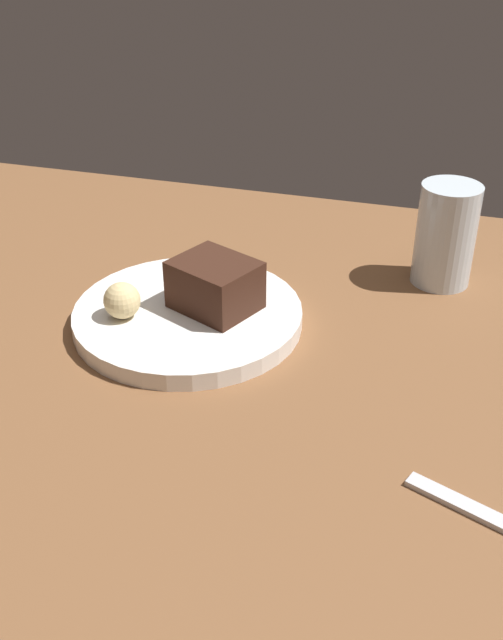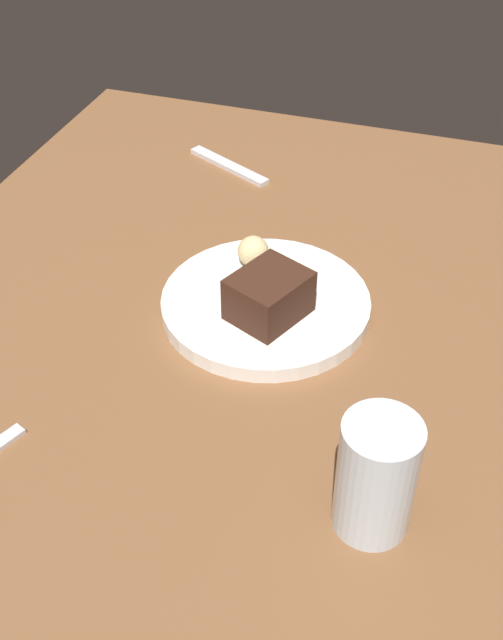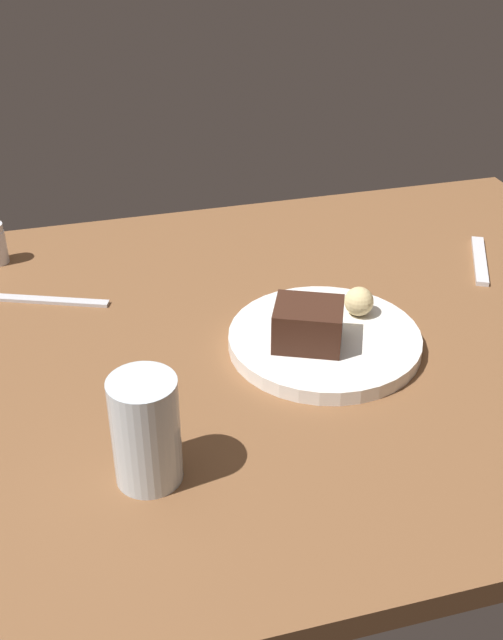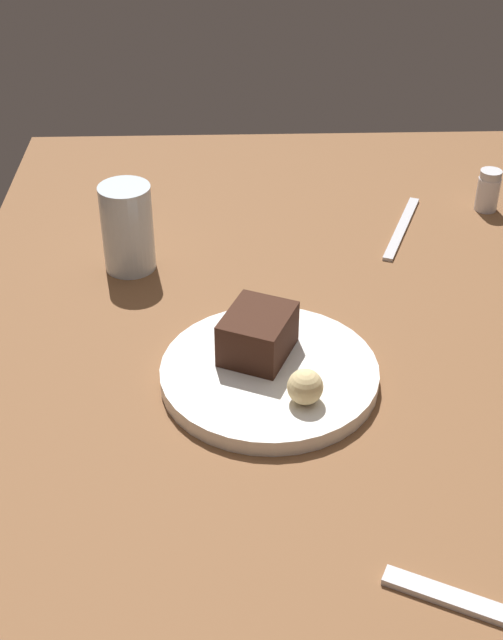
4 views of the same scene
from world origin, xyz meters
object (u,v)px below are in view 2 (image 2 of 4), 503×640
dessert_plate (266,304)px  dessert_spoon (229,166)px  bread_roll (252,251)px  water_glass (376,477)px  chocolate_cake_slice (269,296)px

dessert_plate → dessert_spoon: bearing=-153.3°
bread_roll → water_glass: bearing=34.3°
dessert_plate → bread_roll: (-5.80, -3.51, 2.86)cm
chocolate_cake_slice → water_glass: bearing=36.1°
chocolate_cake_slice → dessert_plate: bearing=-156.4°
dessert_spoon → chocolate_cake_slice: bearing=142.6°
bread_roll → dessert_plate: bearing=31.2°
dessert_plate → chocolate_cake_slice: (2.72, 1.19, 3.59)cm
chocolate_cake_slice → water_glass: (22.26, 16.26, 1.42)cm
water_glass → dessert_spoon: size_ratio=0.79×
dessert_plate → chocolate_cake_slice: size_ratio=2.94×
dessert_plate → bread_roll: 7.36cm
chocolate_cake_slice → water_glass: size_ratio=0.69×
chocolate_cake_slice → bread_roll: size_ratio=2.16×
chocolate_cake_slice → dessert_spoon: bearing=-153.6°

